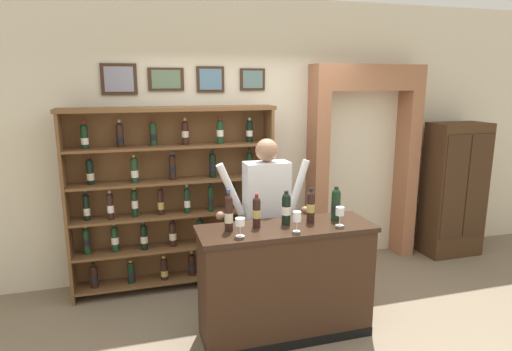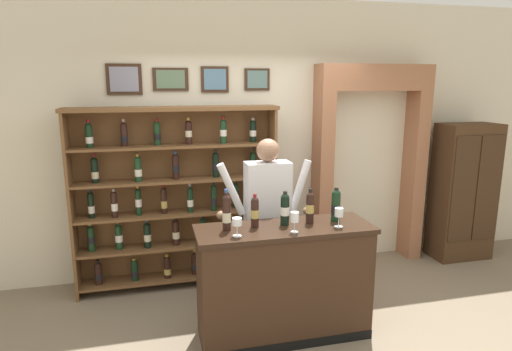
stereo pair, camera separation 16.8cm
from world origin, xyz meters
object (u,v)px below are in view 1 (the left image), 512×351
object	(u,v)px
side_cabinet	(454,190)
tasting_bottle_vin_santo	(336,204)
shopkeeper	(266,205)
tasting_bottle_grappa	(257,211)
wine_glass_spare	(297,218)
tasting_counter	(285,281)
tasting_bottle_bianco	(286,208)
wine_shelf	(173,195)
wine_glass_left	(340,212)
tasting_bottle_chianti	(311,206)
wine_glass_right	(240,223)
tasting_bottle_riserva	(229,212)

from	to	relation	value
side_cabinet	tasting_bottle_vin_santo	bearing A→B (deg)	-153.41
side_cabinet	shopkeeper	bearing A→B (deg)	-167.28
shopkeeper	tasting_bottle_vin_santo	xyz separation A→B (m)	(0.48, -0.50, 0.11)
tasting_bottle_grappa	wine_glass_spare	bearing A→B (deg)	-35.58
tasting_counter	tasting_bottle_bianco	distance (m)	0.65
wine_shelf	tasting_bottle_bianco	distance (m)	1.45
wine_shelf	wine_glass_left	xyz separation A→B (m)	(1.25, -1.34, 0.10)
tasting_bottle_chianti	wine_glass_right	bearing A→B (deg)	-165.33
tasting_bottle_riserva	wine_glass_right	xyz separation A→B (m)	(0.05, -0.16, -0.05)
side_cabinet	wine_glass_left	xyz separation A→B (m)	(-2.26, -1.27, 0.27)
wine_shelf	tasting_bottle_vin_santo	world-z (taller)	wine_shelf
wine_glass_left	wine_glass_spare	distance (m)	0.40
tasting_bottle_riserva	tasting_counter	bearing A→B (deg)	-4.00
wine_glass_left	wine_glass_right	size ratio (longest dim) A/B	1.09
tasting_bottle_riserva	tasting_bottle_chianti	distance (m)	0.73
tasting_counter	shopkeeper	world-z (taller)	shopkeeper
tasting_bottle_vin_santo	shopkeeper	bearing A→B (deg)	133.52
side_cabinet	tasting_bottle_riserva	world-z (taller)	side_cabinet
wine_glass_left	wine_glass_right	xyz separation A→B (m)	(-0.87, -0.02, -0.01)
side_cabinet	tasting_bottle_chianti	size ratio (longest dim) A/B	5.59
tasting_bottle_chianti	wine_glass_right	xyz separation A→B (m)	(-0.67, -0.18, -0.04)
side_cabinet	tasting_bottle_vin_santo	world-z (taller)	side_cabinet
tasting_bottle_grappa	wine_glass_right	world-z (taller)	tasting_bottle_grappa
tasting_bottle_bianco	wine_glass_left	world-z (taller)	tasting_bottle_bianco
wine_shelf	side_cabinet	size ratio (longest dim) A/B	1.27
tasting_bottle_riserva	wine_glass_right	size ratio (longest dim) A/B	2.30
tasting_counter	wine_glass_spare	xyz separation A→B (m)	(0.04, -0.14, 0.62)
shopkeeper	wine_glass_spare	xyz separation A→B (m)	(0.03, -0.70, 0.08)
shopkeeper	tasting_bottle_chianti	world-z (taller)	shopkeeper
tasting_bottle_bianco	tasting_bottle_riserva	bearing A→B (deg)	-177.62
tasting_counter	tasting_bottle_riserva	xyz separation A→B (m)	(-0.49, 0.03, 0.66)
shopkeeper	tasting_bottle_riserva	world-z (taller)	shopkeeper
wine_glass_spare	tasting_counter	bearing A→B (deg)	103.89
wine_shelf	wine_glass_left	size ratio (longest dim) A/B	13.15
wine_shelf	wine_glass_spare	world-z (taller)	wine_shelf
wine_shelf	tasting_bottle_chianti	distance (m)	1.59
shopkeeper	wine_glass_right	distance (m)	0.81
tasting_bottle_chianti	wine_glass_left	bearing A→B (deg)	-38.57
shopkeeper	wine_glass_left	bearing A→B (deg)	-56.58
wine_shelf	tasting_bottle_chianti	bearing A→B (deg)	-48.12
wine_glass_right	wine_glass_left	bearing A→B (deg)	1.22
wine_glass_left	wine_shelf	bearing A→B (deg)	133.19
shopkeeper	wine_glass_right	xyz separation A→B (m)	(-0.43, -0.68, 0.08)
wine_glass_left	wine_glass_spare	bearing A→B (deg)	-174.47
tasting_bottle_riserva	wine_glass_spare	bearing A→B (deg)	-18.92
wine_glass_spare	tasting_bottle_grappa	bearing A→B (deg)	144.42
side_cabinet	tasting_bottle_vin_santo	distance (m)	2.50
tasting_bottle_bianco	wine_glass_left	bearing A→B (deg)	-20.96
tasting_bottle_bianco	wine_shelf	bearing A→B (deg)	125.36
shopkeeper	wine_glass_left	size ratio (longest dim) A/B	10.22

